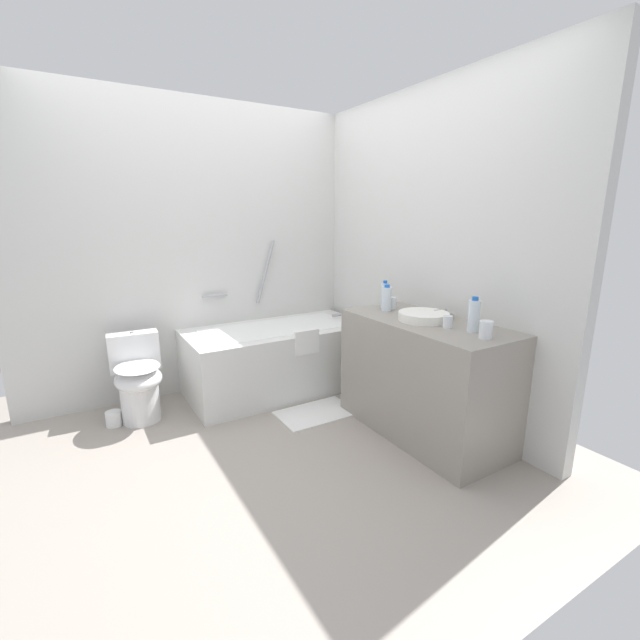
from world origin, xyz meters
TOP-DOWN VIEW (x-y plane):
  - ground_plane at (0.00, 0.00)m, footprint 3.65×3.65m
  - wall_back_tiled at (0.00, 1.20)m, footprint 3.05×0.10m
  - wall_right_mirror at (1.38, 0.00)m, footprint 0.10×2.70m
  - bathtub at (0.50, 0.76)m, footprint 1.58×0.78m
  - toilet at (-0.67, 0.77)m, footprint 0.38×0.53m
  - vanity_counter at (1.04, -0.48)m, footprint 0.58×1.23m
  - sink_basin at (1.03, -0.45)m, footprint 0.34×0.34m
  - sink_faucet at (1.22, -0.45)m, footprint 0.12×0.15m
  - water_bottle_0 at (1.01, -0.08)m, footprint 0.07×0.07m
  - water_bottle_1 at (1.08, -0.82)m, footprint 0.07×0.07m
  - water_bottle_2 at (1.07, 0.02)m, footprint 0.06×0.06m
  - drinking_glass_0 at (1.02, -0.68)m, footprint 0.06×0.06m
  - drinking_glass_1 at (1.02, -0.96)m, footprint 0.08×0.08m
  - drinking_glass_2 at (1.09, -0.05)m, footprint 0.06×0.06m
  - bath_mat at (0.53, 0.15)m, footprint 0.60×0.38m
  - toilet_paper_roll at (-0.87, 0.76)m, footprint 0.11×0.11m

SIDE VIEW (x-z plane):
  - ground_plane at x=0.00m, z-range 0.00..0.00m
  - bath_mat at x=0.53m, z-range 0.00..0.01m
  - toilet_paper_roll at x=-0.87m, z-range 0.00..0.11m
  - bathtub at x=0.50m, z-range -0.35..0.96m
  - toilet at x=-0.67m, z-range -0.01..0.65m
  - vanity_counter at x=1.04m, z-range 0.00..0.82m
  - sink_faucet at x=1.22m, z-range 0.82..0.88m
  - sink_basin at x=1.03m, z-range 0.82..0.88m
  - drinking_glass_0 at x=1.02m, z-range 0.82..0.90m
  - drinking_glass_2 at x=1.09m, z-range 0.82..0.92m
  - drinking_glass_1 at x=1.02m, z-range 0.82..0.93m
  - water_bottle_0 at x=1.01m, z-range 0.82..1.02m
  - water_bottle_2 at x=1.07m, z-range 0.82..1.03m
  - water_bottle_1 at x=1.08m, z-range 0.82..1.04m
  - wall_back_tiled at x=0.00m, z-range 0.00..2.46m
  - wall_right_mirror at x=1.38m, z-range 0.00..2.46m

